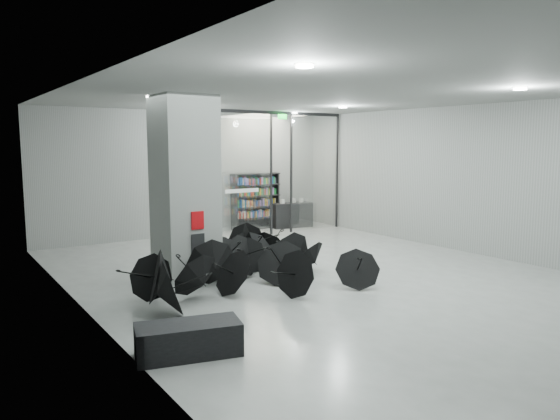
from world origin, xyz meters
TOP-DOWN VIEW (x-y plane):
  - room at (0.00, 0.00)m, footprint 14.00×14.02m
  - column at (-2.50, 2.00)m, footprint 1.20×1.20m
  - fire_cabinet at (-2.50, 1.38)m, footprint 0.28×0.04m
  - info_panel at (-2.50, 1.38)m, footprint 0.30×0.03m
  - exit_sign at (2.40, 5.30)m, footprint 0.30×0.06m
  - glass_partition at (2.39, 5.50)m, footprint 5.06×0.08m
  - bench at (-4.31, -2.07)m, footprint 1.56×0.98m
  - bookshelf at (2.29, 6.75)m, footprint 1.79×0.49m
  - shop_counter at (3.53, 6.36)m, footprint 1.53×0.81m
  - umbrella_cluster at (-1.63, 0.97)m, footprint 5.30×4.61m

SIDE VIEW (x-z plane):
  - bench at x=-4.31m, z-range 0.00..0.47m
  - umbrella_cluster at x=-1.63m, z-range -0.34..0.94m
  - shop_counter at x=3.53m, z-range 0.00..0.87m
  - info_panel at x=-2.50m, z-range 0.64..1.06m
  - bookshelf at x=2.29m, z-range 0.00..1.95m
  - fire_cabinet at x=-2.50m, z-range 1.16..1.54m
  - column at x=-2.50m, z-range 0.00..4.00m
  - glass_partition at x=2.39m, z-range 0.18..4.18m
  - room at x=0.00m, z-range 0.84..4.85m
  - exit_sign at x=2.40m, z-range 3.74..3.90m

